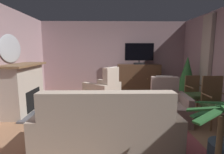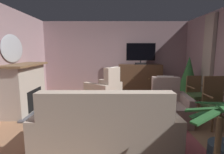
% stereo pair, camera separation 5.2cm
% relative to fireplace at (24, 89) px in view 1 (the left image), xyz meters
% --- Properties ---
extents(ground_plane, '(5.87, 6.17, 0.04)m').
position_rel_fireplace_xyz_m(ground_plane, '(2.36, -0.67, -0.61)').
color(ground_plane, '#936B4C').
extents(wall_back, '(5.87, 0.10, 2.63)m').
position_rel_fireplace_xyz_m(wall_back, '(2.36, 2.16, 0.72)').
color(wall_back, gray).
rests_on(wall_back, ground_plane).
extents(curtain_panel_far, '(0.10, 0.44, 2.21)m').
position_rel_fireplace_xyz_m(curtain_panel_far, '(4.93, 0.50, 0.85)').
color(curtain_panel_far, '#B2A393').
extents(rug_central, '(2.73, 1.94, 0.01)m').
position_rel_fireplace_xyz_m(rug_central, '(2.36, -0.99, -0.59)').
color(rug_central, '#9E474C').
rests_on(rug_central, ground_plane).
extents(fireplace, '(0.97, 1.58, 1.24)m').
position_rel_fireplace_xyz_m(fireplace, '(0.00, 0.00, 0.00)').
color(fireplace, '#4C4C51').
rests_on(fireplace, ground_plane).
extents(wall_mirror_oval, '(0.06, 0.95, 0.69)m').
position_rel_fireplace_xyz_m(wall_mirror_oval, '(-0.25, 0.00, 1.02)').
color(wall_mirror_oval, '#B2B7BF').
extents(tv_cabinet, '(1.52, 0.49, 1.08)m').
position_rel_fireplace_xyz_m(tv_cabinet, '(3.25, 1.81, -0.08)').
color(tv_cabinet, '#402A1C').
rests_on(tv_cabinet, ground_plane).
extents(television, '(1.02, 0.20, 0.75)m').
position_rel_fireplace_xyz_m(television, '(3.25, 1.76, 0.89)').
color(television, black).
rests_on(television, tv_cabinet).
extents(coffee_table, '(0.86, 0.51, 0.45)m').
position_rel_fireplace_xyz_m(coffee_table, '(2.09, -0.68, -0.21)').
color(coffee_table, '#422B19').
rests_on(coffee_table, ground_plane).
extents(tv_remote, '(0.09, 0.18, 0.02)m').
position_rel_fireplace_xyz_m(tv_remote, '(2.23, -0.57, -0.14)').
color(tv_remote, black).
rests_on(tv_remote, coffee_table).
extents(sofa_floral, '(2.06, 0.89, 1.04)m').
position_rel_fireplace_xyz_m(sofa_floral, '(2.15, -1.92, -0.25)').
color(sofa_floral, '#C6B29E').
rests_on(sofa_floral, ground_plane).
extents(armchair_beside_cabinet, '(1.20, 1.19, 1.11)m').
position_rel_fireplace_xyz_m(armchair_beside_cabinet, '(2.01, 0.82, -0.26)').
color(armchair_beside_cabinet, '#C6B29E').
rests_on(armchair_beside_cabinet, ground_plane).
extents(armchair_by_fireplace, '(0.97, 0.93, 0.97)m').
position_rel_fireplace_xyz_m(armchair_by_fireplace, '(3.47, -0.63, -0.29)').
color(armchair_by_fireplace, '#A3897F').
rests_on(armchair_by_fireplace, ground_plane).
extents(side_chair_beside_plant, '(0.50, 0.45, 1.04)m').
position_rel_fireplace_xyz_m(side_chair_beside_plant, '(4.37, -0.92, -0.05)').
color(side_chair_beside_plant, '#4C703D').
rests_on(side_chair_beside_plant, ground_plane).
extents(side_chair_tucked_against_wall, '(0.46, 0.50, 0.93)m').
position_rel_fireplace_xyz_m(side_chair_tucked_against_wall, '(4.37, -0.10, -0.09)').
color(side_chair_tucked_against_wall, '#4C703D').
rests_on(side_chair_tucked_against_wall, ground_plane).
extents(potted_plant_on_hearth_side, '(0.58, 0.58, 1.40)m').
position_rel_fireplace_xyz_m(potted_plant_on_hearth_side, '(4.52, 0.73, 0.18)').
color(potted_plant_on_hearth_side, '#3D4C5B').
rests_on(potted_plant_on_hearth_side, ground_plane).
extents(cat, '(0.29, 0.66, 0.18)m').
position_rel_fireplace_xyz_m(cat, '(1.31, 0.17, -0.51)').
color(cat, tan).
rests_on(cat, ground_plane).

